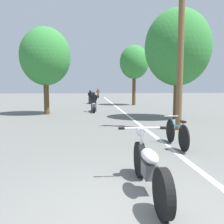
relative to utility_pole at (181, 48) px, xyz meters
name	(u,v)px	position (x,y,z in m)	size (l,w,h in m)	color
ground_plane	(138,222)	(-2.91, -6.27, -3.20)	(120.00, 120.00, 0.00)	#60605E
lane_stripe_edge	(124,112)	(-1.28, 6.53, -3.19)	(0.14, 48.00, 0.01)	white
utility_pole	(181,48)	(0.00, 0.00, 0.00)	(1.10, 0.24, 6.22)	brown
roadside_tree_right_near	(178,48)	(1.13, 3.34, 0.58)	(3.50, 3.15, 5.80)	#513A23
roadside_tree_right_far	(134,62)	(0.56, 12.88, 0.75)	(2.69, 2.42, 5.53)	#513A23
roadside_tree_left	(45,57)	(-6.23, 5.99, 0.35)	(3.07, 2.77, 5.33)	#513A23
motorcycle_foreground	(149,167)	(-2.56, -5.43, -2.78)	(0.87, 2.15, 1.00)	black
motorcycle_rider_lead	(94,104)	(-3.28, 7.19, -2.66)	(0.50, 2.05, 1.41)	black
motorcycle_rider_mid	(90,98)	(-3.52, 15.52, -2.68)	(0.50, 2.03, 1.37)	black
motorcycle_rider_far	(98,94)	(-2.34, 27.52, -2.65)	(0.50, 2.13, 1.45)	black
bicycle_parked	(177,133)	(-1.04, -2.59, -2.81)	(0.44, 1.79, 0.84)	black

